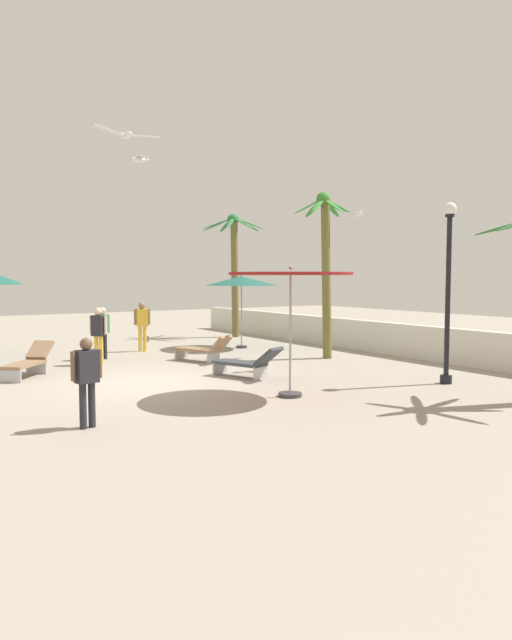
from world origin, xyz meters
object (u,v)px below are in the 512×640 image
patio_umbrella_2 (291,280)px  seagull_1 (140,159)px  guest_2 (142,322)px  guest_1 (103,328)px  seagull_0 (127,135)px  patio_umbrella_0 (241,281)px  lounge_chair_0 (203,349)px  guest_3 (87,374)px  lounge_chair_1 (247,362)px  guest_0 (98,330)px  palm_tree_2 (325,256)px  palm_tree_0 (234,259)px  lamp_post_1 (448,284)px  lounge_chair_2 (28,361)px  seagull_2 (358,214)px

patio_umbrella_2 → seagull_1: seagull_1 is taller
guest_2 → seagull_1: size_ratio=1.79×
guest_1 → seagull_0: seagull_0 is taller
patio_umbrella_0 → lounge_chair_0: size_ratio=1.34×
patio_umbrella_0 → guest_3: patio_umbrella_0 is taller
lounge_chair_1 → seagull_0: seagull_0 is taller
lounge_chair_1 → guest_1: size_ratio=1.21×
guest_0 → guest_2: (-2.22, 2.24, 0.02)m
palm_tree_2 → guest_2: palm_tree_2 is taller
guest_3 → patio_umbrella_0: bearing=135.3°
guest_0 → lounge_chair_0: bearing=68.4°
lounge_chair_0 → guest_2: bearing=-170.1°
palm_tree_2 → seagull_0: 9.33m
palm_tree_0 → guest_2: bearing=-63.8°
lamp_post_1 → guest_2: size_ratio=2.55×
patio_umbrella_0 → seagull_1: (5.96, -6.16, 2.63)m
palm_tree_0 → seagull_1: palm_tree_0 is taller
palm_tree_2 → lounge_chair_0: bearing=-109.7°
palm_tree_2 → seagull_0: bearing=-61.7°
lounge_chair_2 → guest_2: bearing=126.6°
guest_1 → guest_2: bearing=124.1°
lamp_post_1 → lounge_chair_2: 10.58m
lounge_chair_2 → seagull_0: (5.71, 0.55, 4.60)m
lounge_chair_2 → lounge_chair_1: bearing=55.5°
lamp_post_1 → guest_1: lamp_post_1 is taller
guest_3 → seagull_1: bearing=139.2°
lounge_chair_2 → seagull_1: seagull_1 is taller
seagull_1 → lamp_post_1: bearing=67.6°
guest_0 → seagull_0: 8.01m
patio_umbrella_2 → lamp_post_1: size_ratio=0.65×
lounge_chair_2 → seagull_2: seagull_2 is taller
seagull_2 → seagull_1: bearing=-86.5°
palm_tree_2 → seagull_2: 2.29m
seagull_1 → seagull_2: (-0.40, 6.55, -0.73)m
palm_tree_0 → lounge_chair_1: palm_tree_0 is taller
palm_tree_0 → lounge_chair_2: 11.61m
patio_umbrella_0 → lamp_post_1: bearing=2.7°
palm_tree_0 → lounge_chair_1: (8.99, -5.00, -2.93)m
patio_umbrella_0 → lamp_post_1: 8.68m
lounge_chair_1 → seagull_2: size_ratio=2.14×
lounge_chair_0 → guest_2: guest_2 is taller
palm_tree_2 → lamp_post_1: palm_tree_2 is taller
guest_3 → seagull_0: (-0.18, 0.83, 4.08)m
lounge_chair_0 → lamp_post_1: bearing=26.6°
lounge_chair_1 → seagull_1: (0.55, -3.01, 4.62)m
lamp_post_1 → lounge_chair_1: 5.22m
seagull_0 → seagull_1: size_ratio=1.34×
patio_umbrella_2 → guest_3: size_ratio=1.81×
guest_1 → patio_umbrella_2: bearing=11.0°
palm_tree_2 → seagull_1: 7.62m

